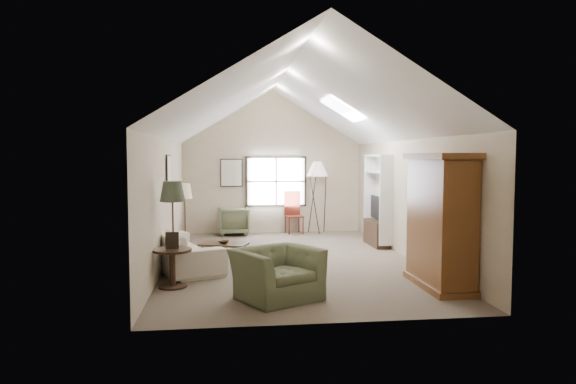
{
  "coord_description": "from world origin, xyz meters",
  "views": [
    {
      "loc": [
        -1.33,
        -10.39,
        2.16
      ],
      "look_at": [
        0.0,
        0.4,
        1.4
      ],
      "focal_mm": 32.0,
      "sensor_mm": 36.0,
      "label": 1
    }
  ],
  "objects": [
    {
      "name": "tv_alcove",
      "position": [
        2.34,
        1.6,
        1.15
      ],
      "size": [
        0.32,
        1.3,
        2.1
      ],
      "primitive_type": "cube",
      "color": "white",
      "rests_on": "ground"
    },
    {
      "name": "bowl",
      "position": [
        -1.36,
        -0.37,
        0.49
      ],
      "size": [
        0.28,
        0.28,
        0.05
      ],
      "primitive_type": "imported",
      "rotation": [
        0.0,
        0.0,
        -0.34
      ],
      "color": "#352515",
      "rests_on": "coffee_table"
    },
    {
      "name": "media_console",
      "position": [
        2.32,
        1.6,
        0.3
      ],
      "size": [
        0.34,
        1.18,
        0.6
      ],
      "primitive_type": "cube",
      "color": "#382316",
      "rests_on": "ground"
    },
    {
      "name": "armchair_far",
      "position": [
        -1.11,
        3.7,
        0.38
      ],
      "size": [
        0.85,
        0.87,
        0.76
      ],
      "primitive_type": "imported",
      "rotation": [
        0.0,
        0.0,
        3.19
      ],
      "color": "#585C40",
      "rests_on": "ground"
    },
    {
      "name": "room_shell",
      "position": [
        0.0,
        0.0,
        3.21
      ],
      "size": [
        5.01,
        8.01,
        4.0
      ],
      "color": "#6A5B4C",
      "rests_on": "ground"
    },
    {
      "name": "window",
      "position": [
        0.1,
        3.96,
        1.45
      ],
      "size": [
        1.72,
        0.08,
        1.42
      ],
      "primitive_type": "cube",
      "color": "black",
      "rests_on": "room_shell"
    },
    {
      "name": "side_table",
      "position": [
        -2.2,
        -1.89,
        0.32
      ],
      "size": [
        0.83,
        0.83,
        0.64
      ],
      "primitive_type": "cylinder",
      "rotation": [
        0.0,
        0.0,
        0.37
      ],
      "color": "#322014",
      "rests_on": "ground"
    },
    {
      "name": "tripod_lamp",
      "position": [
        1.23,
        3.7,
        1.03
      ],
      "size": [
        0.7,
        0.7,
        2.05
      ],
      "primitive_type": null,
      "rotation": [
        0.0,
        0.0,
        0.2
      ],
      "color": "white",
      "rests_on": "ground"
    },
    {
      "name": "skylight",
      "position": [
        1.3,
        0.9,
        3.22
      ],
      "size": [
        0.8,
        1.2,
        0.52
      ],
      "primitive_type": null,
      "color": "white",
      "rests_on": "room_shell"
    },
    {
      "name": "wall_art",
      "position": [
        -1.88,
        1.94,
        1.73
      ],
      "size": [
        1.97,
        3.71,
        0.88
      ],
      "color": "black",
      "rests_on": "room_shell"
    },
    {
      "name": "tan_lamp",
      "position": [
        -2.2,
        0.91,
        0.8
      ],
      "size": [
        0.41,
        0.41,
        1.6
      ],
      "primitive_type": null,
      "rotation": [
        0.0,
        0.0,
        0.37
      ],
      "color": "tan",
      "rests_on": "ground"
    },
    {
      "name": "armchair_near",
      "position": [
        -0.56,
        -2.76,
        0.38
      ],
      "size": [
        1.53,
        1.47,
        0.76
      ],
      "primitive_type": "imported",
      "rotation": [
        0.0,
        0.0,
        0.51
      ],
      "color": "#5A6446",
      "rests_on": "ground"
    },
    {
      "name": "coffee_table",
      "position": [
        -1.36,
        -0.37,
        0.23
      ],
      "size": [
        1.02,
        0.77,
        0.46
      ],
      "primitive_type": "cube",
      "rotation": [
        0.0,
        0.0,
        -0.34
      ],
      "color": "#362816",
      "rests_on": "ground"
    },
    {
      "name": "tv_panel",
      "position": [
        2.32,
        1.6,
        0.92
      ],
      "size": [
        0.05,
        0.9,
        0.55
      ],
      "primitive_type": "cube",
      "color": "black",
      "rests_on": "media_console"
    },
    {
      "name": "dark_lamp",
      "position": [
        -2.2,
        -1.69,
        0.89
      ],
      "size": [
        0.55,
        0.55,
        1.78
      ],
      "primitive_type": null,
      "rotation": [
        0.0,
        0.0,
        0.37
      ],
      "color": "#282D20",
      "rests_on": "ground"
    },
    {
      "name": "armoire",
      "position": [
        2.18,
        -2.4,
        1.1
      ],
      "size": [
        0.6,
        1.5,
        2.2
      ],
      "primitive_type": "cube",
      "color": "brown",
      "rests_on": "ground"
    },
    {
      "name": "side_chair",
      "position": [
        0.58,
        3.7,
        0.59
      ],
      "size": [
        0.52,
        0.52,
        1.18
      ],
      "primitive_type": "cube",
      "rotation": [
        0.0,
        0.0,
        0.15
      ],
      "color": "maroon",
      "rests_on": "ground"
    },
    {
      "name": "sofa",
      "position": [
        -2.2,
        -0.29,
        0.37
      ],
      "size": [
        1.86,
        2.74,
        0.75
      ],
      "primitive_type": "imported",
      "rotation": [
        0.0,
        0.0,
        1.95
      ],
      "color": "silver",
      "rests_on": "ground"
    }
  ]
}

